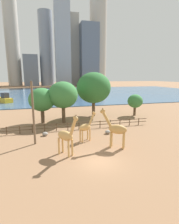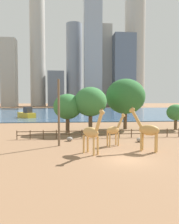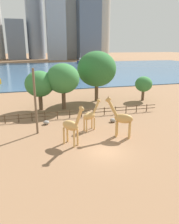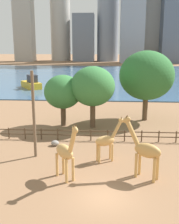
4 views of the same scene
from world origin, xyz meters
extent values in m
plane|color=#8C6647|center=(0.00, 80.00, 0.00)|extent=(400.00, 400.00, 0.00)
cube|color=#3D6084|center=(0.00, 77.00, 0.10)|extent=(180.00, 86.00, 0.20)
cylinder|color=tan|center=(0.43, 6.92, 0.84)|extent=(0.25, 0.25, 1.67)
cylinder|color=tan|center=(0.64, 6.45, 0.84)|extent=(0.25, 0.25, 1.67)
cylinder|color=tan|center=(-0.75, 6.41, 0.84)|extent=(0.25, 0.25, 1.67)
cylinder|color=tan|center=(-0.55, 5.94, 0.84)|extent=(0.25, 0.25, 1.67)
ellipsoid|color=tan|center=(-0.06, 6.43, 1.96)|extent=(1.99, 1.41, 0.97)
cylinder|color=tan|center=(0.99, 6.88, 2.96)|extent=(1.18, 0.73, 1.76)
ellipsoid|color=tan|center=(1.41, 7.06, 3.77)|extent=(0.77, 0.56, 0.63)
cone|color=brown|center=(1.38, 7.13, 4.05)|extent=(0.12, 0.12, 0.18)
cone|color=brown|center=(1.44, 6.99, 4.05)|extent=(0.12, 0.12, 0.18)
cylinder|color=tan|center=(-2.50, 2.36, 0.98)|extent=(0.32, 0.32, 1.95)
cylinder|color=tan|center=(-2.96, 1.98, 0.98)|extent=(0.32, 0.32, 1.95)
cylinder|color=tan|center=(-3.45, 3.53, 0.98)|extent=(0.32, 0.32, 1.95)
cylinder|color=tan|center=(-3.92, 3.15, 0.98)|extent=(0.32, 0.32, 1.95)
ellipsoid|color=tan|center=(-3.21, 2.76, 2.29)|extent=(2.04, 2.22, 1.13)
cylinder|color=tan|center=(-2.45, 1.83, 3.53)|extent=(0.97, 1.08, 2.14)
ellipsoid|color=tan|center=(-2.20, 1.52, 4.53)|extent=(0.79, 0.85, 0.68)
cone|color=brown|center=(-2.13, 1.58, 4.86)|extent=(0.14, 0.14, 0.21)
cone|color=brown|center=(-2.27, 1.47, 4.86)|extent=(0.14, 0.14, 0.21)
cylinder|color=tan|center=(2.52, 3.35, 1.02)|extent=(0.33, 0.33, 2.03)
cylinder|color=tan|center=(2.86, 3.88, 1.02)|extent=(0.33, 0.33, 2.03)
cylinder|color=tan|center=(3.84, 2.50, 1.02)|extent=(0.33, 0.33, 2.03)
cylinder|color=tan|center=(4.18, 3.03, 1.02)|extent=(0.33, 0.33, 2.03)
ellipsoid|color=tan|center=(3.35, 3.19, 2.39)|extent=(2.37, 1.97, 1.18)
cylinder|color=tan|center=(2.18, 3.95, 3.60)|extent=(1.40, 1.08, 2.13)
ellipsoid|color=tan|center=(1.71, 4.25, 4.57)|extent=(0.92, 0.78, 0.77)
cone|color=brown|center=(1.66, 4.18, 4.91)|extent=(0.15, 0.15, 0.21)
cone|color=brown|center=(1.76, 4.33, 4.91)|extent=(0.15, 0.15, 0.21)
cylinder|color=brown|center=(-6.74, 7.07, 4.13)|extent=(0.28, 0.28, 8.27)
ellipsoid|color=gray|center=(-5.42, 10.08, 0.29)|extent=(0.84, 0.77, 0.58)
ellipsoid|color=gray|center=(4.10, 8.56, 0.29)|extent=(0.86, 0.77, 0.58)
cylinder|color=#4C3826|center=(-11.12, 12.00, 0.65)|extent=(0.14, 0.14, 1.30)
cylinder|color=#4C3826|center=(-9.23, 12.00, 0.65)|extent=(0.14, 0.14, 1.30)
cylinder|color=#4C3826|center=(-7.35, 12.00, 0.65)|extent=(0.14, 0.14, 1.30)
cylinder|color=#4C3826|center=(-5.47, 12.00, 0.65)|extent=(0.14, 0.14, 1.30)
cylinder|color=#4C3826|center=(-3.59, 12.00, 0.65)|extent=(0.14, 0.14, 1.30)
cylinder|color=#4C3826|center=(-1.70, 12.00, 0.65)|extent=(0.14, 0.14, 1.30)
cylinder|color=#4C3826|center=(0.18, 12.00, 0.65)|extent=(0.14, 0.14, 1.30)
cylinder|color=#4C3826|center=(2.06, 12.00, 0.65)|extent=(0.14, 0.14, 1.30)
cylinder|color=#4C3826|center=(3.94, 12.00, 0.65)|extent=(0.14, 0.14, 1.30)
cylinder|color=#4C3826|center=(5.83, 12.00, 0.65)|extent=(0.14, 0.14, 1.30)
cylinder|color=#4C3826|center=(7.71, 12.00, 0.65)|extent=(0.14, 0.14, 1.30)
cylinder|color=#4C3826|center=(9.59, 12.00, 0.65)|extent=(0.14, 0.14, 1.30)
cylinder|color=#4C3826|center=(11.47, 12.00, 0.65)|extent=(0.14, 0.14, 1.30)
cube|color=#4C3826|center=(0.00, 12.00, 1.10)|extent=(26.10, 0.08, 0.10)
cube|color=#4C3826|center=(0.00, 12.00, 0.59)|extent=(26.10, 0.08, 0.10)
cylinder|color=brown|center=(-5.73, 17.79, 1.29)|extent=(0.68, 0.68, 2.59)
ellipsoid|color=#387A3D|center=(-5.73, 17.79, 4.54)|extent=(4.88, 4.88, 4.39)
cylinder|color=brown|center=(-1.80, 17.19, 1.57)|extent=(0.68, 0.68, 3.15)
ellipsoid|color=#387A3D|center=(-1.80, 17.19, 5.39)|extent=(5.60, 5.60, 5.04)
cylinder|color=brown|center=(5.40, 21.28, 1.67)|extent=(0.71, 0.71, 3.34)
ellipsoid|color=#2D6B33|center=(5.40, 21.28, 6.36)|extent=(7.54, 7.54, 6.79)
cylinder|color=brown|center=(14.66, 19.34, 0.98)|extent=(0.57, 0.57, 1.96)
ellipsoid|color=#387A3D|center=(14.66, 19.34, 3.32)|extent=(3.39, 3.39, 3.05)
cube|color=gold|center=(-18.50, 48.34, 0.94)|extent=(6.46, 7.57, 1.48)
cube|color=#333338|center=(-17.96, 47.59, 2.57)|extent=(2.99, 3.20, 1.77)
cube|color=navy|center=(22.40, 110.73, 0.84)|extent=(3.15, 6.63, 1.27)
cube|color=silver|center=(22.51, 109.94, 2.24)|extent=(1.83, 2.48, 1.53)
cylinder|color=silver|center=(22.36, 111.04, 3.70)|extent=(0.14, 0.14, 4.46)
cylinder|color=#ADA89E|center=(49.91, 161.06, 48.03)|extent=(16.75, 16.75, 96.07)
cube|color=#ADA89E|center=(22.36, 155.45, 32.45)|extent=(13.02, 8.14, 64.90)
cylinder|color=gray|center=(-0.86, 162.30, 33.61)|extent=(12.98, 12.98, 67.23)
cylinder|color=#B7B2A8|center=(-31.01, 166.70, 54.21)|extent=(12.48, 12.48, 108.42)
cube|color=#939EAD|center=(12.87, 146.84, 49.51)|extent=(13.11, 10.84, 99.02)
cube|color=slate|center=(36.89, 146.19, 27.62)|extent=(16.16, 11.91, 55.25)
cube|color=slate|center=(-15.63, 161.88, 14.17)|extent=(12.89, 14.07, 28.34)
camera|label=1|loc=(-5.30, -16.01, 8.85)|focal=28.00mm
camera|label=2|loc=(-5.51, -20.09, 5.82)|focal=35.00mm
camera|label=3|loc=(-7.03, -19.69, 10.90)|focal=35.00mm
camera|label=4|loc=(0.19, -17.90, 10.60)|focal=45.00mm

